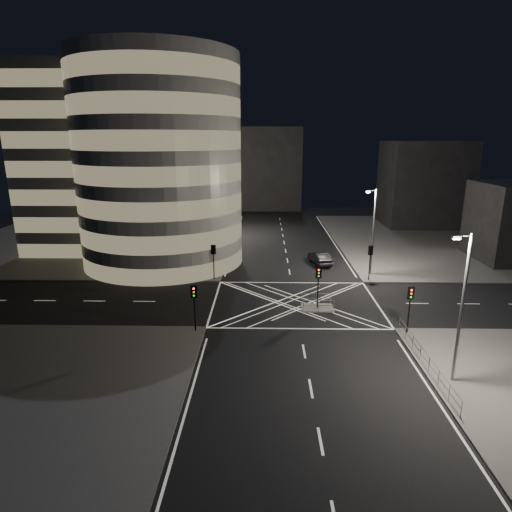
{
  "coord_description": "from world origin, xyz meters",
  "views": [
    {
      "loc": [
        -3.07,
        -39.51,
        15.72
      ],
      "look_at": [
        -3.99,
        6.34,
        3.0
      ],
      "focal_mm": 30.0,
      "sensor_mm": 36.0,
      "label": 1
    }
  ],
  "objects_px": {
    "traffic_signal_fr": "(370,256)",
    "traffic_signal_nr": "(410,301)",
    "traffic_signal_nl": "(194,299)",
    "traffic_signal_island": "(318,280)",
    "street_lamp_right_near": "(461,304)",
    "street_lamp_left_far": "(226,202)",
    "central_island": "(317,308)",
    "street_lamp_left_near": "(213,224)",
    "traffic_signal_fl": "(214,255)",
    "street_lamp_right_far": "(373,229)",
    "sedan": "(320,258)"
  },
  "relations": [
    {
      "from": "traffic_signal_fl",
      "to": "street_lamp_left_near",
      "type": "height_order",
      "value": "street_lamp_left_near"
    },
    {
      "from": "traffic_signal_nl",
      "to": "street_lamp_right_near",
      "type": "distance_m",
      "value": 19.78
    },
    {
      "from": "traffic_signal_nl",
      "to": "street_lamp_right_near",
      "type": "relative_size",
      "value": 0.4
    },
    {
      "from": "traffic_signal_nl",
      "to": "central_island",
      "type": "bearing_deg",
      "value": 26.14
    },
    {
      "from": "traffic_signal_nl",
      "to": "traffic_signal_island",
      "type": "relative_size",
      "value": 1.0
    },
    {
      "from": "traffic_signal_nl",
      "to": "traffic_signal_fr",
      "type": "relative_size",
      "value": 1.0
    },
    {
      "from": "traffic_signal_nr",
      "to": "sedan",
      "type": "height_order",
      "value": "traffic_signal_nr"
    },
    {
      "from": "traffic_signal_nl",
      "to": "traffic_signal_nr",
      "type": "bearing_deg",
      "value": 0.0
    },
    {
      "from": "traffic_signal_fl",
      "to": "sedan",
      "type": "distance_m",
      "value": 14.63
    },
    {
      "from": "traffic_signal_fr",
      "to": "traffic_signal_island",
      "type": "height_order",
      "value": "same"
    },
    {
      "from": "traffic_signal_fr",
      "to": "sedan",
      "type": "bearing_deg",
      "value": 125.46
    },
    {
      "from": "street_lamp_right_near",
      "to": "street_lamp_right_far",
      "type": "bearing_deg",
      "value": 90.0
    },
    {
      "from": "central_island",
      "to": "traffic_signal_island",
      "type": "bearing_deg",
      "value": 0.0
    },
    {
      "from": "street_lamp_right_near",
      "to": "sedan",
      "type": "xyz_separation_m",
      "value": [
        -5.38,
        27.46,
        -4.72
      ]
    },
    {
      "from": "traffic_signal_nr",
      "to": "traffic_signal_island",
      "type": "distance_m",
      "value": 8.62
    },
    {
      "from": "street_lamp_left_near",
      "to": "street_lamp_left_far",
      "type": "height_order",
      "value": "same"
    },
    {
      "from": "central_island",
      "to": "traffic_signal_fr",
      "type": "height_order",
      "value": "traffic_signal_fr"
    },
    {
      "from": "traffic_signal_nl",
      "to": "traffic_signal_fr",
      "type": "bearing_deg",
      "value": 37.69
    },
    {
      "from": "traffic_signal_nl",
      "to": "street_lamp_left_near",
      "type": "height_order",
      "value": "street_lamp_left_near"
    },
    {
      "from": "street_lamp_left_far",
      "to": "sedan",
      "type": "distance_m",
      "value": 21.86
    },
    {
      "from": "traffic_signal_fr",
      "to": "traffic_signal_fl",
      "type": "bearing_deg",
      "value": 180.0
    },
    {
      "from": "street_lamp_left_near",
      "to": "traffic_signal_fr",
      "type": "bearing_deg",
      "value": -15.92
    },
    {
      "from": "traffic_signal_fr",
      "to": "street_lamp_right_far",
      "type": "xyz_separation_m",
      "value": [
        0.64,
        2.2,
        2.63
      ]
    },
    {
      "from": "street_lamp_left_far",
      "to": "street_lamp_right_near",
      "type": "height_order",
      "value": "same"
    },
    {
      "from": "traffic_signal_nl",
      "to": "traffic_signal_fr",
      "type": "xyz_separation_m",
      "value": [
        17.6,
        13.6,
        0.0
      ]
    },
    {
      "from": "traffic_signal_island",
      "to": "street_lamp_left_far",
      "type": "distance_m",
      "value": 33.61
    },
    {
      "from": "street_lamp_right_near",
      "to": "traffic_signal_nl",
      "type": "bearing_deg",
      "value": 158.45
    },
    {
      "from": "traffic_signal_island",
      "to": "street_lamp_right_near",
      "type": "bearing_deg",
      "value": -59.25
    },
    {
      "from": "central_island",
      "to": "traffic_signal_island",
      "type": "distance_m",
      "value": 2.84
    },
    {
      "from": "street_lamp_left_near",
      "to": "street_lamp_left_far",
      "type": "relative_size",
      "value": 1.0
    },
    {
      "from": "traffic_signal_nl",
      "to": "traffic_signal_nr",
      "type": "distance_m",
      "value": 17.6
    },
    {
      "from": "street_lamp_left_far",
      "to": "sedan",
      "type": "xyz_separation_m",
      "value": [
        13.49,
        -16.54,
        -4.72
      ]
    },
    {
      "from": "central_island",
      "to": "street_lamp_right_far",
      "type": "xyz_separation_m",
      "value": [
        7.44,
        10.5,
        5.47
      ]
    },
    {
      "from": "street_lamp_left_near",
      "to": "central_island",
      "type": "bearing_deg",
      "value": -49.73
    },
    {
      "from": "traffic_signal_nl",
      "to": "street_lamp_right_far",
      "type": "height_order",
      "value": "street_lamp_right_far"
    },
    {
      "from": "central_island",
      "to": "street_lamp_left_near",
      "type": "relative_size",
      "value": 0.3
    },
    {
      "from": "traffic_signal_fr",
      "to": "traffic_signal_nr",
      "type": "bearing_deg",
      "value": -90.0
    },
    {
      "from": "street_lamp_right_near",
      "to": "traffic_signal_island",
      "type": "bearing_deg",
      "value": 120.75
    },
    {
      "from": "street_lamp_right_far",
      "to": "traffic_signal_fl",
      "type": "bearing_deg",
      "value": -173.12
    },
    {
      "from": "street_lamp_right_near",
      "to": "traffic_signal_fl",
      "type": "bearing_deg",
      "value": 131.24
    },
    {
      "from": "street_lamp_left_far",
      "to": "street_lamp_right_near",
      "type": "distance_m",
      "value": 47.88
    },
    {
      "from": "sedan",
      "to": "street_lamp_right_far",
      "type": "bearing_deg",
      "value": 127.33
    },
    {
      "from": "traffic_signal_nr",
      "to": "sedan",
      "type": "xyz_separation_m",
      "value": [
        -4.75,
        20.26,
        -2.09
      ]
    },
    {
      "from": "central_island",
      "to": "sedan",
      "type": "xyz_separation_m",
      "value": [
        2.05,
        14.96,
        0.74
      ]
    },
    {
      "from": "traffic_signal_fr",
      "to": "traffic_signal_island",
      "type": "bearing_deg",
      "value": -129.33
    },
    {
      "from": "traffic_signal_nl",
      "to": "street_lamp_right_near",
      "type": "bearing_deg",
      "value": -21.55
    },
    {
      "from": "traffic_signal_fr",
      "to": "street_lamp_right_near",
      "type": "xyz_separation_m",
      "value": [
        0.64,
        -20.8,
        2.63
      ]
    },
    {
      "from": "traffic_signal_fr",
      "to": "street_lamp_left_near",
      "type": "relative_size",
      "value": 0.4
    },
    {
      "from": "traffic_signal_fr",
      "to": "street_lamp_right_near",
      "type": "bearing_deg",
      "value": -88.25
    },
    {
      "from": "central_island",
      "to": "traffic_signal_fr",
      "type": "relative_size",
      "value": 0.75
    }
  ]
}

